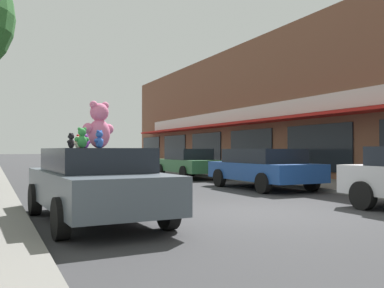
{
  "coord_description": "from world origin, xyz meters",
  "views": [
    {
      "loc": [
        -4.98,
        -7.58,
        1.32
      ],
      "look_at": [
        -0.66,
        1.6,
        1.45
      ],
      "focal_mm": 40.0,
      "sensor_mm": 36.0,
      "label": 1
    }
  ],
  "objects_px": {
    "parked_car_far_right": "(188,163)",
    "teddy_bear_purple": "(86,141)",
    "parked_car_far_center": "(263,167)",
    "teddy_bear_red": "(79,142)",
    "teddy_bear_green": "(82,138)",
    "teddy_bear_black": "(71,141)",
    "teddy_bear_giant": "(99,126)",
    "teddy_bear_blue": "(99,139)",
    "plush_art_car": "(95,182)",
    "teddy_bear_cream": "(77,142)"
  },
  "relations": [
    {
      "from": "teddy_bear_cream",
      "to": "parked_car_far_right",
      "type": "relative_size",
      "value": 0.05
    },
    {
      "from": "teddy_bear_giant",
      "to": "parked_car_far_right",
      "type": "relative_size",
      "value": 0.2
    },
    {
      "from": "teddy_bear_giant",
      "to": "parked_car_far_center",
      "type": "distance_m",
      "value": 7.68
    },
    {
      "from": "teddy_bear_blue",
      "to": "teddy_bear_purple",
      "type": "relative_size",
      "value": 1.07
    },
    {
      "from": "teddy_bear_cream",
      "to": "parked_car_far_center",
      "type": "distance_m",
      "value": 7.97
    },
    {
      "from": "teddy_bear_black",
      "to": "teddy_bear_purple",
      "type": "bearing_deg",
      "value": 137.25
    },
    {
      "from": "teddy_bear_green",
      "to": "teddy_bear_black",
      "type": "bearing_deg",
      "value": -101.46
    },
    {
      "from": "teddy_bear_cream",
      "to": "teddy_bear_blue",
      "type": "xyz_separation_m",
      "value": [
        0.23,
        -0.76,
        0.04
      ]
    },
    {
      "from": "teddy_bear_black",
      "to": "teddy_bear_red",
      "type": "bearing_deg",
      "value": 158.68
    },
    {
      "from": "teddy_bear_black",
      "to": "teddy_bear_giant",
      "type": "bearing_deg",
      "value": 79.16
    },
    {
      "from": "teddy_bear_purple",
      "to": "teddy_bear_red",
      "type": "bearing_deg",
      "value": -31.59
    },
    {
      "from": "teddy_bear_giant",
      "to": "teddy_bear_cream",
      "type": "distance_m",
      "value": 0.51
    },
    {
      "from": "teddy_bear_red",
      "to": "parked_car_far_center",
      "type": "distance_m",
      "value": 7.58
    },
    {
      "from": "teddy_bear_blue",
      "to": "teddy_bear_purple",
      "type": "xyz_separation_m",
      "value": [
        0.02,
        1.27,
        -0.01
      ]
    },
    {
      "from": "plush_art_car",
      "to": "teddy_bear_green",
      "type": "distance_m",
      "value": 1.0
    },
    {
      "from": "parked_car_far_right",
      "to": "teddy_bear_purple",
      "type": "bearing_deg",
      "value": -124.85
    },
    {
      "from": "teddy_bear_red",
      "to": "parked_car_far_center",
      "type": "xyz_separation_m",
      "value": [
        6.72,
        3.44,
        -0.74
      ]
    },
    {
      "from": "plush_art_car",
      "to": "teddy_bear_black",
      "type": "xyz_separation_m",
      "value": [
        -0.33,
        0.6,
        0.76
      ]
    },
    {
      "from": "teddy_bear_red",
      "to": "teddy_bear_black",
      "type": "distance_m",
      "value": 0.21
    },
    {
      "from": "teddy_bear_giant",
      "to": "parked_car_far_center",
      "type": "relative_size",
      "value": 0.2
    },
    {
      "from": "teddy_bear_giant",
      "to": "teddy_bear_purple",
      "type": "distance_m",
      "value": 0.62
    },
    {
      "from": "plush_art_car",
      "to": "teddy_bear_black",
      "type": "distance_m",
      "value": 1.03
    },
    {
      "from": "teddy_bear_cream",
      "to": "parked_car_far_center",
      "type": "height_order",
      "value": "teddy_bear_cream"
    },
    {
      "from": "plush_art_car",
      "to": "parked_car_far_center",
      "type": "distance_m",
      "value": 7.77
    },
    {
      "from": "teddy_bear_blue",
      "to": "plush_art_car",
      "type": "bearing_deg",
      "value": -138.6
    },
    {
      "from": "teddy_bear_red",
      "to": "teddy_bear_black",
      "type": "relative_size",
      "value": 0.92
    },
    {
      "from": "parked_car_far_right",
      "to": "teddy_bear_cream",
      "type": "bearing_deg",
      "value": -124.44
    },
    {
      "from": "teddy_bear_purple",
      "to": "teddy_bear_black",
      "type": "relative_size",
      "value": 0.96
    },
    {
      "from": "teddy_bear_black",
      "to": "parked_car_far_right",
      "type": "relative_size",
      "value": 0.07
    },
    {
      "from": "plush_art_car",
      "to": "teddy_bear_black",
      "type": "height_order",
      "value": "teddy_bear_black"
    },
    {
      "from": "teddy_bear_purple",
      "to": "parked_car_far_right",
      "type": "relative_size",
      "value": 0.07
    },
    {
      "from": "teddy_bear_blue",
      "to": "teddy_bear_purple",
      "type": "distance_m",
      "value": 1.27
    },
    {
      "from": "teddy_bear_cream",
      "to": "teddy_bear_purple",
      "type": "height_order",
      "value": "teddy_bear_purple"
    },
    {
      "from": "teddy_bear_purple",
      "to": "teddy_bear_black",
      "type": "xyz_separation_m",
      "value": [
        -0.29,
        -0.05,
        0.01
      ]
    },
    {
      "from": "parked_car_far_right",
      "to": "parked_car_far_center",
      "type": "bearing_deg",
      "value": -90.0
    },
    {
      "from": "teddy_bear_red",
      "to": "teddy_bear_blue",
      "type": "bearing_deg",
      "value": 76.26
    },
    {
      "from": "teddy_bear_green",
      "to": "teddy_bear_black",
      "type": "xyz_separation_m",
      "value": [
        0.01,
        1.12,
        -0.03
      ]
    },
    {
      "from": "teddy_bear_blue",
      "to": "teddy_bear_red",
      "type": "height_order",
      "value": "teddy_bear_blue"
    },
    {
      "from": "teddy_bear_blue",
      "to": "parked_car_far_right",
      "type": "relative_size",
      "value": 0.07
    },
    {
      "from": "teddy_bear_green",
      "to": "plush_art_car",
      "type": "bearing_deg",
      "value": -134.04
    },
    {
      "from": "teddy_bear_blue",
      "to": "parked_car_far_center",
      "type": "xyz_separation_m",
      "value": [
        6.63,
        4.76,
        -0.76
      ]
    },
    {
      "from": "teddy_bear_green",
      "to": "parked_car_far_center",
      "type": "bearing_deg",
      "value": -157.11
    },
    {
      "from": "teddy_bear_cream",
      "to": "teddy_bear_giant",
      "type": "bearing_deg",
      "value": 131.82
    },
    {
      "from": "teddy_bear_giant",
      "to": "teddy_bear_purple",
      "type": "xyz_separation_m",
      "value": [
        -0.15,
        0.53,
        -0.29
      ]
    },
    {
      "from": "teddy_bear_giant",
      "to": "teddy_bear_purple",
      "type": "height_order",
      "value": "teddy_bear_giant"
    },
    {
      "from": "teddy_bear_red",
      "to": "parked_car_far_right",
      "type": "distance_m",
      "value": 11.61
    },
    {
      "from": "plush_art_car",
      "to": "teddy_bear_giant",
      "type": "height_order",
      "value": "teddy_bear_giant"
    },
    {
      "from": "teddy_bear_purple",
      "to": "teddy_bear_green",
      "type": "relative_size",
      "value": 0.81
    },
    {
      "from": "parked_car_far_center",
      "to": "teddy_bear_red",
      "type": "bearing_deg",
      "value": -152.9
    },
    {
      "from": "teddy_bear_purple",
      "to": "teddy_bear_blue",
      "type": "bearing_deg",
      "value": 85.32
    }
  ]
}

